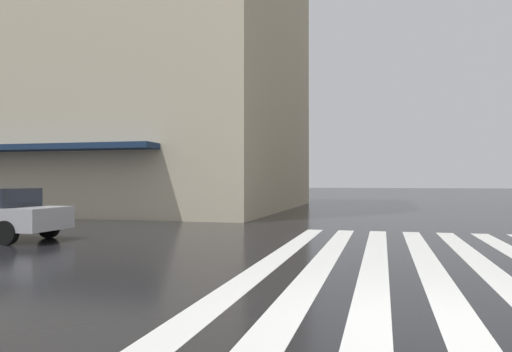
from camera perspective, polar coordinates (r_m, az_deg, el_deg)
name	(u,v)px	position (r m, az deg, el deg)	size (l,w,h in m)	color
ground_plane	(427,324)	(6.17, 18.91, -15.71)	(220.00, 220.00, 0.00)	black
zebra_crossing	(429,266)	(10.10, 19.15, -9.70)	(13.00, 6.50, 0.01)	silver
haussmann_block_mid	(99,8)	(33.60, -17.44, 17.84)	(18.57, 23.24, 24.93)	beige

